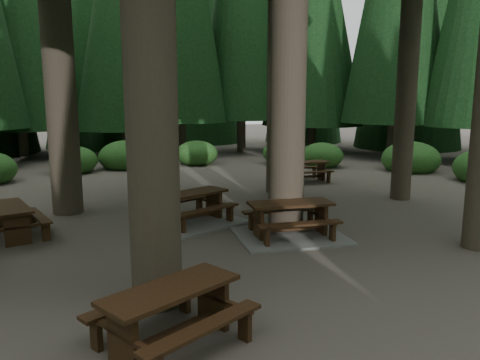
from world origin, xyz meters
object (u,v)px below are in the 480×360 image
object	(u,v)px
picnic_table_c	(191,213)
picnic_table_e	(171,307)
picnic_table_a	(290,225)
picnic_table_b	(11,217)
picnic_table_d	(305,168)

from	to	relation	value
picnic_table_c	picnic_table_e	size ratio (longest dim) A/B	1.30
picnic_table_a	picnic_table_e	xyz separation A→B (m)	(-3.40, -3.75, 0.24)
picnic_table_c	picnic_table_a	bearing A→B (deg)	-69.10
picnic_table_e	picnic_table_c	bearing A→B (deg)	46.53
picnic_table_a	picnic_table_b	xyz separation A→B (m)	(-5.92, 1.97, 0.21)
picnic_table_a	picnic_table_c	world-z (taller)	picnic_table_a
picnic_table_a	picnic_table_c	distance (m)	2.60
picnic_table_d	picnic_table_e	bearing A→B (deg)	-123.95
picnic_table_a	picnic_table_c	xyz separation A→B (m)	(-1.85, 1.83, -0.00)
picnic_table_b	picnic_table_c	distance (m)	4.08
picnic_table_a	picnic_table_c	size ratio (longest dim) A/B	0.86
picnic_table_a	picnic_table_e	size ratio (longest dim) A/B	1.12
picnic_table_b	picnic_table_e	world-z (taller)	picnic_table_e
picnic_table_a	picnic_table_b	bearing A→B (deg)	166.51
picnic_table_d	picnic_table_e	distance (m)	12.12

